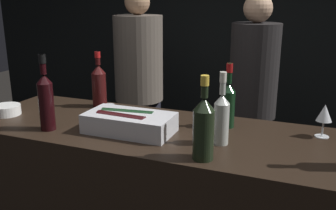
% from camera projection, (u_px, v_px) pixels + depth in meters
% --- Properties ---
extents(wall_back_chalkboard, '(6.40, 0.06, 2.80)m').
position_uv_depth(wall_back_chalkboard, '(250.00, 23.00, 3.75)').
color(wall_back_chalkboard, black).
rests_on(wall_back_chalkboard, ground_plane).
extents(ice_bin_with_bottles, '(0.42, 0.22, 0.10)m').
position_uv_depth(ice_bin_with_bottles, '(128.00, 122.00, 1.80)').
color(ice_bin_with_bottles, silver).
rests_on(ice_bin_with_bottles, bar_counter).
extents(bowl_white, '(0.15, 0.15, 0.05)m').
position_uv_depth(bowl_white, '(6.00, 110.00, 2.07)').
color(bowl_white, white).
rests_on(bowl_white, bar_counter).
extents(wine_glass, '(0.07, 0.07, 0.16)m').
position_uv_depth(wine_glass, '(324.00, 114.00, 1.72)').
color(wine_glass, silver).
rests_on(wine_glass, bar_counter).
extents(candle_votive, '(0.06, 0.06, 0.06)m').
position_uv_depth(candle_votive, '(109.00, 110.00, 2.07)').
color(candle_votive, silver).
rests_on(candle_votive, bar_counter).
extents(red_wine_bottle_black_foil, '(0.07, 0.07, 0.37)m').
position_uv_depth(red_wine_bottle_black_foil, '(46.00, 99.00, 1.80)').
color(red_wine_bottle_black_foil, black).
rests_on(red_wine_bottle_black_foil, bar_counter).
extents(red_wine_bottle_burgundy, '(0.07, 0.07, 0.32)m').
position_uv_depth(red_wine_bottle_burgundy, '(228.00, 102.00, 1.85)').
color(red_wine_bottle_burgundy, black).
rests_on(red_wine_bottle_burgundy, bar_counter).
extents(white_wine_bottle, '(0.07, 0.07, 0.32)m').
position_uv_depth(white_wine_bottle, '(221.00, 116.00, 1.63)').
color(white_wine_bottle, '#B2B7AD').
rests_on(white_wine_bottle, bar_counter).
extents(red_wine_bottle_tall, '(0.08, 0.08, 0.33)m').
position_uv_depth(red_wine_bottle_tall, '(99.00, 84.00, 2.19)').
color(red_wine_bottle_tall, '#380F0F').
rests_on(red_wine_bottle_tall, bar_counter).
extents(champagne_bottle, '(0.09, 0.09, 0.34)m').
position_uv_depth(champagne_bottle, '(204.00, 126.00, 1.47)').
color(champagne_bottle, black).
rests_on(champagne_bottle, bar_counter).
extents(person_in_hoodie, '(0.36, 0.36, 1.68)m').
position_uv_depth(person_in_hoodie, '(252.00, 94.00, 2.86)').
color(person_in_hoodie, black).
rests_on(person_in_hoodie, ground_plane).
extents(person_blond_tee, '(0.42, 0.42, 1.72)m').
position_uv_depth(person_blond_tee, '(139.00, 81.00, 3.24)').
color(person_blond_tee, black).
rests_on(person_blond_tee, ground_plane).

